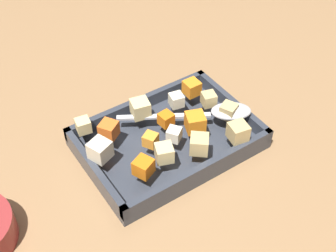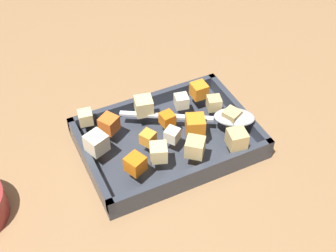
% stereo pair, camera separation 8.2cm
% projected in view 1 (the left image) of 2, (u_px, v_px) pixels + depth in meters
% --- Properties ---
extents(ground_plane, '(4.00, 4.00, 0.00)m').
position_uv_depth(ground_plane, '(155.00, 145.00, 0.86)').
color(ground_plane, '#936D47').
extents(baking_dish, '(0.31, 0.22, 0.04)m').
position_uv_depth(baking_dish, '(168.00, 141.00, 0.85)').
color(baking_dish, '#333842').
rests_on(baking_dish, ground_plane).
extents(carrot_chunk_mid_left, '(0.03, 0.03, 0.02)m').
position_uv_depth(carrot_chunk_mid_left, '(151.00, 140.00, 0.79)').
color(carrot_chunk_mid_left, orange).
rests_on(carrot_chunk_mid_left, baking_dish).
extents(carrot_chunk_near_right, '(0.03, 0.03, 0.02)m').
position_uv_depth(carrot_chunk_near_right, '(165.00, 118.00, 0.83)').
color(carrot_chunk_near_right, orange).
rests_on(carrot_chunk_near_right, baking_dish).
extents(carrot_chunk_heap_side, '(0.04, 0.04, 0.03)m').
position_uv_depth(carrot_chunk_heap_side, '(195.00, 122.00, 0.82)').
color(carrot_chunk_heap_side, orange).
rests_on(carrot_chunk_heap_side, baking_dish).
extents(carrot_chunk_back_center, '(0.04, 0.04, 0.03)m').
position_uv_depth(carrot_chunk_back_center, '(143.00, 167.00, 0.74)').
color(carrot_chunk_back_center, orange).
rests_on(carrot_chunk_back_center, baking_dish).
extents(carrot_chunk_corner_se, '(0.04, 0.04, 0.03)m').
position_uv_depth(carrot_chunk_corner_se, '(109.00, 130.00, 0.81)').
color(carrot_chunk_corner_se, orange).
rests_on(carrot_chunk_corner_se, baking_dish).
extents(carrot_chunk_corner_ne, '(0.03, 0.03, 0.03)m').
position_uv_depth(carrot_chunk_corner_ne, '(192.00, 88.00, 0.89)').
color(carrot_chunk_corner_ne, orange).
rests_on(carrot_chunk_corner_ne, baking_dish).
extents(potato_chunk_heap_top, '(0.04, 0.04, 0.03)m').
position_uv_depth(potato_chunk_heap_top, '(229.00, 111.00, 0.84)').
color(potato_chunk_heap_top, tan).
rests_on(potato_chunk_heap_top, baking_dish).
extents(potato_chunk_center, '(0.04, 0.04, 0.03)m').
position_uv_depth(potato_chunk_center, '(238.00, 132.00, 0.80)').
color(potato_chunk_center, tan).
rests_on(potato_chunk_center, baking_dish).
extents(potato_chunk_far_right, '(0.04, 0.04, 0.03)m').
position_uv_depth(potato_chunk_far_right, '(139.00, 109.00, 0.84)').
color(potato_chunk_far_right, '#E0CC89').
rests_on(potato_chunk_far_right, baking_dish).
extents(potato_chunk_rim_edge, '(0.03, 0.03, 0.02)m').
position_uv_depth(potato_chunk_rim_edge, '(176.00, 100.00, 0.87)').
color(potato_chunk_rim_edge, beige).
rests_on(potato_chunk_rim_edge, baking_dish).
extents(potato_chunk_corner_sw, '(0.04, 0.04, 0.03)m').
position_uv_depth(potato_chunk_corner_sw, '(199.00, 144.00, 0.78)').
color(potato_chunk_corner_sw, tan).
rests_on(potato_chunk_corner_sw, baking_dish).
extents(potato_chunk_far_left, '(0.03, 0.03, 0.02)m').
position_uv_depth(potato_chunk_far_left, '(83.00, 125.00, 0.82)').
color(potato_chunk_far_left, '#E0CC89').
rests_on(potato_chunk_far_left, baking_dish).
extents(potato_chunk_under_handle, '(0.03, 0.03, 0.03)m').
position_uv_depth(potato_chunk_under_handle, '(209.00, 100.00, 0.87)').
color(potato_chunk_under_handle, tan).
rests_on(potato_chunk_under_handle, baking_dish).
extents(potato_chunk_mid_right, '(0.04, 0.04, 0.03)m').
position_uv_depth(potato_chunk_mid_right, '(164.00, 153.00, 0.77)').
color(potato_chunk_mid_right, '#E0CC89').
rests_on(potato_chunk_mid_right, baking_dish).
extents(parsnip_chunk_corner_nw, '(0.03, 0.03, 0.02)m').
position_uv_depth(parsnip_chunk_corner_nw, '(174.00, 134.00, 0.80)').
color(parsnip_chunk_corner_nw, silver).
rests_on(parsnip_chunk_corner_nw, baking_dish).
extents(parsnip_chunk_front_center, '(0.04, 0.04, 0.03)m').
position_uv_depth(parsnip_chunk_front_center, '(100.00, 150.00, 0.77)').
color(parsnip_chunk_front_center, beige).
rests_on(parsnip_chunk_front_center, baking_dish).
extents(serving_spoon, '(0.23, 0.15, 0.02)m').
position_uv_depth(serving_spoon, '(224.00, 112.00, 0.85)').
color(serving_spoon, silver).
rests_on(serving_spoon, baking_dish).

